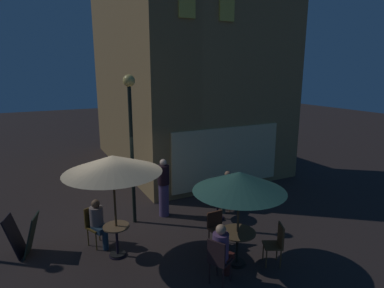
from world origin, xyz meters
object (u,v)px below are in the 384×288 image
at_px(menu_sandwich_board, 23,236).
at_px(cafe_table_1, 237,240).
at_px(cafe_chair_4, 229,191).
at_px(cafe_chair_2, 277,241).
at_px(patio_umbrella_0, 113,164).
at_px(cafe_table_0, 117,236).
at_px(cafe_table_2, 218,201).
at_px(street_lamp_near_corner, 131,123).
at_px(cafe_chair_0, 95,222).
at_px(cafe_chair_3, 217,226).
at_px(cafe_chair_1, 218,258).
at_px(patron_seated_0, 98,220).
at_px(patio_umbrella_1, 239,182).
at_px(patron_standing_3, 164,188).
at_px(patron_seated_2, 227,188).
at_px(patron_seated_1, 222,249).

height_order(menu_sandwich_board, cafe_table_1, menu_sandwich_board).
bearing_deg(cafe_chair_4, cafe_chair_2, 43.15).
relative_size(patio_umbrella_0, cafe_chair_2, 2.57).
relative_size(cafe_table_0, cafe_chair_4, 0.80).
bearing_deg(cafe_table_2, cafe_chair_2, -90.66).
height_order(street_lamp_near_corner, cafe_chair_2, street_lamp_near_corner).
xyz_separation_m(cafe_chair_0, cafe_chair_3, (2.65, -1.43, -0.05)).
bearing_deg(cafe_chair_3, street_lamp_near_corner, -146.29).
distance_m(cafe_table_0, cafe_chair_3, 2.39).
distance_m(cafe_chair_1, patron_seated_0, 3.17).
bearing_deg(patio_umbrella_1, patron_standing_3, 99.55).
relative_size(cafe_table_2, cafe_chair_3, 0.88).
bearing_deg(cafe_chair_0, patron_seated_2, 68.11).
bearing_deg(patron_seated_1, cafe_chair_1, -180.00).
height_order(patio_umbrella_0, patron_standing_3, patio_umbrella_0).
bearing_deg(cafe_table_1, patron_seated_1, -151.10).
bearing_deg(cafe_chair_1, street_lamp_near_corner, 72.08).
bearing_deg(cafe_chair_4, cafe_table_0, -18.12).
bearing_deg(patron_standing_3, cafe_chair_0, -107.23).
distance_m(menu_sandwich_board, cafe_chair_2, 5.80).
relative_size(patio_umbrella_1, cafe_chair_2, 2.29).
relative_size(patio_umbrella_1, cafe_chair_1, 2.17).
relative_size(cafe_table_2, patron_standing_3, 0.43).
bearing_deg(cafe_chair_1, menu_sandwich_board, 110.67).
distance_m(street_lamp_near_corner, patron_standing_3, 2.19).
distance_m(patio_umbrella_1, patron_seated_0, 3.60).
distance_m(cafe_table_2, cafe_chair_0, 3.45).
bearing_deg(patio_umbrella_0, patron_seated_0, 114.82).
bearing_deg(cafe_chair_3, patron_standing_3, -166.44).
height_order(cafe_table_0, patron_seated_0, patron_seated_0).
bearing_deg(cafe_chair_1, patron_seated_1, 0.00).
relative_size(cafe_table_0, patio_umbrella_0, 0.31).
bearing_deg(cafe_table_2, cafe_table_1, -110.56).
bearing_deg(cafe_table_2, patio_umbrella_0, -168.98).
relative_size(patio_umbrella_0, patron_seated_0, 2.02).
bearing_deg(patio_umbrella_1, cafe_table_0, 146.02).
height_order(cafe_chair_0, patron_seated_1, patron_seated_1).
height_order(cafe_chair_0, cafe_chair_4, cafe_chair_0).
bearing_deg(cafe_chair_3, patron_seated_2, 140.59).
bearing_deg(cafe_table_1, cafe_chair_4, 60.38).
relative_size(cafe_chair_3, cafe_chair_4, 0.91).
bearing_deg(cafe_chair_0, cafe_table_1, 24.05).
height_order(cafe_table_1, cafe_chair_4, cafe_chair_4).
bearing_deg(patron_standing_3, cafe_table_0, -86.10).
height_order(menu_sandwich_board, cafe_chair_0, menu_sandwich_board).
relative_size(cafe_table_1, cafe_chair_0, 0.81).
bearing_deg(patron_seated_0, cafe_chair_1, 10.44).
bearing_deg(cafe_chair_4, patron_seated_0, -27.73).
height_order(street_lamp_near_corner, cafe_table_0, street_lamp_near_corner).
relative_size(cafe_table_0, patron_seated_0, 0.63).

